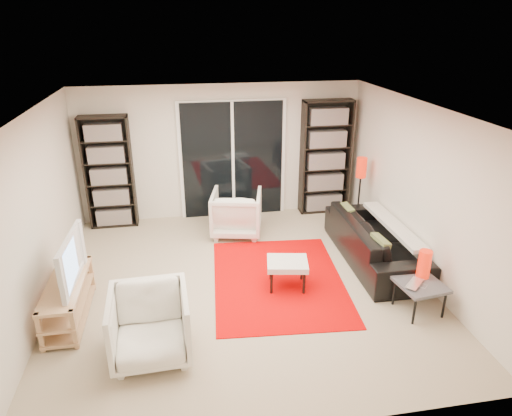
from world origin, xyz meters
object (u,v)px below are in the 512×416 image
(armchair_back, at_px, (236,213))
(armchair_front, at_px, (150,325))
(ottoman, at_px, (287,265))
(side_table, at_px, (421,286))
(floor_lamp, at_px, (361,176))
(tv_stand, at_px, (68,299))
(sofa, at_px, (375,240))
(bookshelf_left, at_px, (109,173))
(bookshelf_right, at_px, (325,158))

(armchair_back, distance_m, armchair_front, 3.17)
(ottoman, height_order, side_table, same)
(armchair_front, height_order, floor_lamp, floor_lamp)
(tv_stand, height_order, armchair_front, armchair_front)
(armchair_front, relative_size, side_table, 1.43)
(tv_stand, xyz_separation_m, sofa, (4.27, 0.74, 0.06))
(armchair_front, xyz_separation_m, floor_lamp, (3.44, 2.79, 0.56))
(sofa, xyz_separation_m, floor_lamp, (0.20, 1.18, 0.62))
(bookshelf_left, relative_size, ottoman, 3.18)
(armchair_front, bearing_deg, bookshelf_left, 99.99)
(bookshelf_left, xyz_separation_m, armchair_front, (0.78, -3.60, -0.59))
(ottoman, bearing_deg, side_table, -29.06)
(bookshelf_right, xyz_separation_m, side_table, (0.19, -3.34, -0.69))
(bookshelf_left, height_order, sofa, bookshelf_left)
(armchair_front, bearing_deg, armchair_back, 63.24)
(armchair_back, xyz_separation_m, side_table, (1.94, -2.62, -0.02))
(bookshelf_right, height_order, floor_lamp, bookshelf_right)
(bookshelf_left, bearing_deg, ottoman, -44.66)
(ottoman, bearing_deg, floor_lamp, 45.50)
(sofa, height_order, armchair_back, armchair_back)
(side_table, bearing_deg, bookshelf_left, 140.36)
(armchair_back, xyz_separation_m, ottoman, (0.45, -1.79, -0.04))
(armchair_front, height_order, side_table, armchair_front)
(tv_stand, bearing_deg, ottoman, 4.51)
(bookshelf_left, height_order, floor_lamp, bookshelf_left)
(ottoman, bearing_deg, bookshelf_right, 62.60)
(sofa, relative_size, side_table, 3.76)
(sofa, xyz_separation_m, armchair_front, (-3.25, -1.60, 0.06))
(armchair_front, relative_size, floor_lamp, 0.67)
(tv_stand, xyz_separation_m, ottoman, (2.79, 0.22, 0.08))
(bookshelf_right, height_order, armchair_back, bookshelf_right)
(floor_lamp, bearing_deg, armchair_front, -141.00)
(bookshelf_right, bearing_deg, armchair_front, -130.48)
(ottoman, bearing_deg, armchair_front, -148.49)
(side_table, relative_size, floor_lamp, 0.47)
(bookshelf_left, height_order, bookshelf_right, bookshelf_right)
(armchair_back, relative_size, side_table, 1.40)
(bookshelf_left, xyz_separation_m, ottoman, (2.55, -2.52, -0.63))
(armchair_front, height_order, ottoman, armchair_front)
(bookshelf_right, xyz_separation_m, floor_lamp, (0.37, -0.81, -0.10))
(sofa, bearing_deg, armchair_front, 117.48)
(bookshelf_left, bearing_deg, sofa, -26.38)
(bookshelf_right, height_order, sofa, bookshelf_right)
(floor_lamp, bearing_deg, tv_stand, -156.69)
(tv_stand, height_order, ottoman, tv_stand)
(bookshelf_right, xyz_separation_m, ottoman, (-1.30, -2.52, -0.71))
(sofa, bearing_deg, bookshelf_left, 64.79)
(sofa, distance_m, side_table, 1.35)
(sofa, height_order, side_table, sofa)
(sofa, relative_size, floor_lamp, 1.78)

